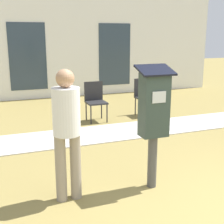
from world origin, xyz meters
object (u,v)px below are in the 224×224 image
object	(u,v)px
outdoor_chair_left	(95,98)
outdoor_chair_middle	(144,94)
parking_meter	(154,111)
person_standing	(67,126)

from	to	relation	value
outdoor_chair_left	outdoor_chair_middle	world-z (taller)	same
outdoor_chair_left	outdoor_chair_middle	bearing A→B (deg)	26.66
parking_meter	outdoor_chair_left	world-z (taller)	parking_meter
parking_meter	person_standing	world-z (taller)	parking_meter
parking_meter	person_standing	distance (m)	1.09
outdoor_chair_middle	person_standing	bearing A→B (deg)	-151.03
outdoor_chair_left	outdoor_chair_middle	xyz separation A→B (m)	(1.30, 0.07, 0.00)
person_standing	outdoor_chair_left	bearing A→B (deg)	41.17
outdoor_chair_middle	outdoor_chair_left	bearing A→B (deg)	160.59
outdoor_chair_left	outdoor_chair_middle	size ratio (longest dim) A/B	1.00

